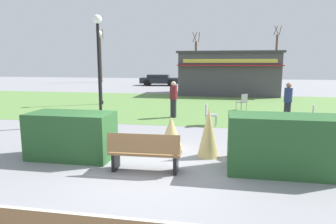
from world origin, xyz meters
name	(u,v)px	position (x,y,z in m)	size (l,w,h in m)	color
ground_plane	(150,169)	(0.00, 0.00, 0.00)	(80.00, 80.00, 0.00)	gray
lawn_patch	(194,105)	(0.00, 10.97, 0.00)	(36.00, 12.00, 0.01)	#5B8442
park_bench	(145,152)	(-0.08, -0.18, 0.48)	(1.72, 0.58, 0.95)	olive
hedge_left	(71,135)	(-2.29, 0.50, 0.62)	(2.23, 1.10, 1.24)	#28562B
hedge_right	(283,144)	(3.10, 0.35, 0.68)	(2.53, 1.10, 1.36)	#28562B
ornamental_grass_behind_left	(171,133)	(0.20, 1.82, 0.49)	(0.72, 0.72, 0.97)	tan
ornamental_grass_behind_right	(209,132)	(1.34, 1.25, 0.68)	(0.59, 0.59, 1.36)	tan
lamppost_mid	(99,57)	(-3.28, 4.84, 2.77)	(0.36, 0.36, 4.41)	black
lamppost_far	(100,59)	(-5.63, 10.49, 2.77)	(0.36, 0.36, 4.41)	black
trash_bin	(253,142)	(2.53, 1.48, 0.40)	(0.52, 0.52, 0.81)	#2D4233
food_kiosk	(228,73)	(2.08, 17.77, 1.70)	(7.77, 4.62, 3.38)	#47424C
cafe_chair_west	(209,113)	(1.17, 5.36, 0.53)	(0.47, 0.47, 0.89)	gray
cafe_chair_east	(243,101)	(2.75, 9.55, 0.53)	(0.62, 0.62, 0.89)	gray
cafe_chair_center	(310,113)	(5.17, 5.92, 0.53)	(0.57, 0.57, 0.89)	gray
person_strolling	(288,102)	(4.46, 6.78, 0.86)	(0.34, 0.34, 1.69)	#23232D
person_standing	(173,99)	(-0.56, 6.88, 0.86)	(0.34, 0.34, 1.69)	#23232D
parked_car_west_slot	(159,80)	(-5.22, 25.72, 0.64)	(4.30, 2.25, 1.20)	black
tree_left_bg	(101,59)	(-13.66, 29.66, 2.91)	(0.91, 0.96, 6.56)	brown
tree_right_bg	(196,61)	(-1.53, 29.12, 2.63)	(0.91, 0.96, 5.99)	brown
tree_center_bg	(276,57)	(8.15, 33.20, 3.12)	(0.91, 0.96, 6.97)	brown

